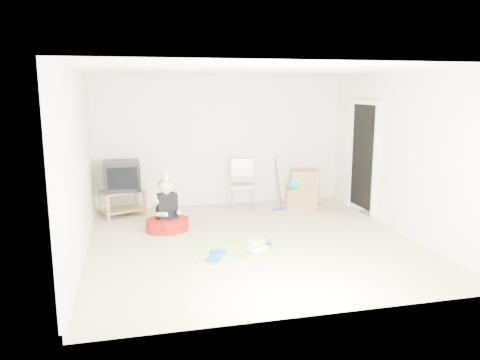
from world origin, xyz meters
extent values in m
plane|color=#C9B690|center=(0.00, 0.00, 0.00)|extent=(5.00, 5.00, 0.00)
cube|color=black|center=(2.48, 1.20, 1.02)|extent=(0.02, 0.90, 2.05)
cube|color=olive|center=(-1.96, 2.01, 0.46)|extent=(0.88, 0.71, 0.03)
cube|color=olive|center=(-1.96, 2.01, 0.12)|extent=(0.88, 0.71, 0.03)
cube|color=olive|center=(-2.22, 1.69, 0.24)|extent=(0.06, 0.06, 0.48)
cube|color=olive|center=(-1.56, 1.93, 0.24)|extent=(0.06, 0.06, 0.48)
cube|color=olive|center=(-2.37, 2.08, 0.24)|extent=(0.06, 0.06, 0.48)
cube|color=olive|center=(-1.71, 2.33, 0.24)|extent=(0.06, 0.06, 0.48)
cube|color=black|center=(-1.96, 2.01, 0.75)|extent=(0.67, 0.57, 0.55)
cube|color=#95959A|center=(0.31, 1.89, 0.50)|extent=(0.52, 0.51, 0.03)
cylinder|color=#95959A|center=(0.10, 1.92, 0.51)|extent=(0.02, 0.02, 1.03)
cylinder|color=#95959A|center=(0.52, 1.86, 0.51)|extent=(0.02, 0.02, 1.03)
cube|color=#9F774D|center=(1.48, 1.78, 0.19)|extent=(0.70, 0.60, 0.39)
cube|color=#9F774D|center=(1.54, 1.80, 0.57)|extent=(0.60, 0.52, 0.37)
ellipsoid|color=#0C847F|center=(1.28, 1.70, 0.49)|extent=(0.26, 0.18, 0.21)
cube|color=#2440B7|center=(1.00, 1.73, 0.01)|extent=(0.26, 0.13, 0.03)
cylinder|color=black|center=(1.00, 1.73, 0.51)|extent=(0.08, 0.34, 0.97)
cube|color=#287843|center=(1.93, 2.09, 0.01)|extent=(0.20, 0.25, 0.03)
cube|color=#AF4225|center=(1.93, 2.09, 0.04)|extent=(0.17, 0.22, 0.02)
cube|color=beige|center=(1.93, 2.09, 0.06)|extent=(0.17, 0.22, 0.03)
cylinder|color=#A2160E|center=(-1.24, 0.87, 0.10)|extent=(0.90, 0.90, 0.20)
cube|color=black|center=(-1.24, 0.87, 0.42)|extent=(0.37, 0.27, 0.44)
sphere|color=#D7AD8F|center=(-1.24, 0.87, 0.75)|extent=(0.29, 0.29, 0.23)
cone|color=white|center=(-1.24, 0.87, 0.96)|extent=(0.12, 0.12, 0.18)
cube|color=#EA318D|center=(-0.39, -0.34, 0.00)|extent=(1.46, 1.18, 0.01)
cube|color=white|center=(-0.05, -0.44, 0.04)|extent=(0.34, 0.31, 0.07)
cube|color=#45C364|center=(-0.05, -0.44, 0.01)|extent=(0.34, 0.31, 0.01)
cylinder|color=beige|center=(-0.12, -0.52, 0.11)|extent=(0.01, 0.01, 0.07)
cylinder|color=beige|center=(-0.08, -0.50, 0.11)|extent=(0.01, 0.01, 0.07)
cylinder|color=beige|center=(-0.03, -0.48, 0.11)|extent=(0.01, 0.01, 0.07)
cylinder|color=beige|center=(0.01, -0.46, 0.11)|extent=(0.01, 0.01, 0.07)
cylinder|color=beige|center=(0.05, -0.44, 0.11)|extent=(0.01, 0.01, 0.07)
cylinder|color=beige|center=(-0.16, -0.44, 0.11)|extent=(0.01, 0.01, 0.07)
cylinder|color=beige|center=(-0.11, -0.42, 0.11)|extent=(0.01, 0.01, 0.07)
cylinder|color=beige|center=(-0.07, -0.40, 0.11)|extent=(0.01, 0.01, 0.07)
cylinder|color=beige|center=(-0.03, -0.38, 0.11)|extent=(0.01, 0.01, 0.07)
cylinder|color=blue|center=(-0.62, -0.41, 0.01)|extent=(0.32, 0.32, 0.01)
cylinder|color=blue|center=(-0.73, -0.67, 0.01)|extent=(0.29, 0.29, 0.01)
cylinder|color=orange|center=(-0.28, -0.10, 0.05)|extent=(0.09, 0.09, 0.09)
cylinder|color=orange|center=(-0.26, -0.73, 0.04)|extent=(0.08, 0.08, 0.08)
cone|color=#173AA7|center=(0.20, -0.27, 0.08)|extent=(0.12, 0.12, 0.14)
camera|label=1|loc=(-1.78, -6.73, 2.34)|focal=35.00mm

